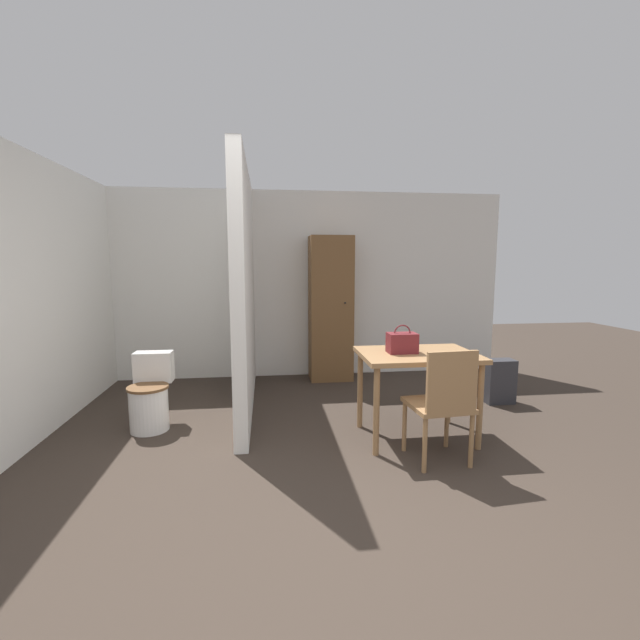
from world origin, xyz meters
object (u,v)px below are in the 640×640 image
object	(u,v)px
toilet	(150,397)
wooden_chair	(442,401)
wooden_cabinet	(331,309)
space_heater	(499,381)
handbag	(402,343)
dining_table	(417,364)

from	to	relation	value
toilet	wooden_chair	bearing A→B (deg)	-23.11
wooden_chair	wooden_cabinet	world-z (taller)	wooden_cabinet
wooden_chair	toilet	distance (m)	2.65
wooden_cabinet	space_heater	world-z (taller)	wooden_cabinet
handbag	dining_table	bearing A→B (deg)	-3.73
wooden_chair	handbag	xyz separation A→B (m)	(-0.16, 0.51, 0.36)
wooden_chair	toilet	size ratio (longest dim) A/B	1.32
dining_table	wooden_cabinet	size ratio (longest dim) A/B	0.53
dining_table	wooden_cabinet	distance (m)	2.11
toilet	handbag	xyz separation A→B (m)	(2.26, -0.52, 0.56)
space_heater	toilet	bearing A→B (deg)	-175.69
wooden_chair	space_heater	bearing A→B (deg)	42.31
handbag	toilet	bearing A→B (deg)	166.98
wooden_chair	toilet	xyz separation A→B (m)	(-2.43, 1.04, -0.20)
dining_table	space_heater	bearing A→B (deg)	32.80
dining_table	space_heater	world-z (taller)	dining_table
handbag	space_heater	bearing A→B (deg)	29.83
wooden_chair	space_heater	xyz separation A→B (m)	(1.23, 1.31, -0.25)
wooden_cabinet	space_heater	distance (m)	2.23
dining_table	toilet	distance (m)	2.49
toilet	handbag	bearing A→B (deg)	-13.02
dining_table	wooden_cabinet	xyz separation A→B (m)	(-0.46, 2.04, 0.27)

